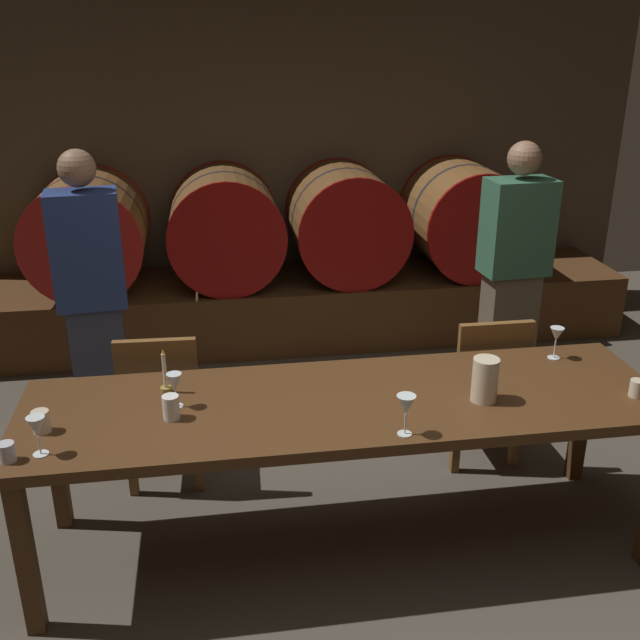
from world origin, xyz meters
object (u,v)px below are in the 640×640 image
at_px(chair_left, 162,401).
at_px(cup_center_left, 41,421).
at_px(dining_table, 346,413).
at_px(wine_barrel_center_right, 346,222).
at_px(wine_glass_center_left, 175,384).
at_px(wine_barrel_far_left, 88,233).
at_px(candle_center, 165,380).
at_px(wine_glass_center_right, 406,406).
at_px(pitcher, 485,380).
at_px(wine_barrel_far_right, 464,218).
at_px(cup_far_right, 637,388).
at_px(cup_center_right, 171,407).
at_px(cup_far_left, 7,452).
at_px(chair_right, 484,382).
at_px(wine_glass_far_right, 556,335).
at_px(wine_barrel_center_left, 225,227).
at_px(wine_glass_far_left, 37,428).
at_px(guest_left, 92,297).
at_px(guest_right, 512,282).

distance_m(chair_left, cup_center_left, 0.90).
bearing_deg(dining_table, chair_left, 142.75).
relative_size(wine_barrel_center_right, wine_glass_center_left, 5.42).
distance_m(wine_barrel_far_left, wine_glass_center_left, 2.60).
height_order(candle_center, wine_glass_center_right, candle_center).
height_order(wine_barrel_far_left, pitcher, wine_barrel_far_left).
bearing_deg(wine_barrel_far_right, cup_far_right, -93.01).
bearing_deg(cup_center_right, cup_far_left, -158.69).
xyz_separation_m(dining_table, chair_right, (0.88, 0.60, -0.21)).
relative_size(candle_center, cup_far_right, 2.74).
bearing_deg(cup_center_right, wine_barrel_far_left, 104.32).
bearing_deg(chair_left, wine_barrel_far_right, -137.29).
bearing_deg(cup_far_right, wine_glass_far_right, 112.51).
xyz_separation_m(wine_barrel_center_left, pitcher, (1.02, -2.66, -0.03)).
bearing_deg(wine_glass_far_left, wine_glass_center_left, 31.53).
height_order(wine_barrel_center_right, cup_center_right, wine_barrel_center_right).
bearing_deg(wine_glass_center_right, cup_center_left, 170.17).
relative_size(wine_barrel_center_right, cup_center_left, 9.13).
xyz_separation_m(wine_barrel_far_left, guest_left, (0.19, -1.31, -0.03)).
bearing_deg(dining_table, wine_barrel_far_left, 119.02).
distance_m(wine_barrel_far_left, wine_glass_far_left, 2.83).
relative_size(wine_barrel_center_left, chair_right, 0.97).
bearing_deg(cup_far_left, wine_glass_far_left, 13.41).
distance_m(chair_left, candle_center, 0.57).
relative_size(wine_glass_far_left, cup_center_left, 1.75).
relative_size(wine_glass_center_right, cup_far_left, 2.30).
height_order(wine_barrel_center_left, wine_glass_far_left, wine_barrel_center_left).
relative_size(wine_barrel_center_left, wine_barrel_center_right, 1.00).
xyz_separation_m(chair_right, cup_far_left, (-2.24, -0.88, 0.32)).
bearing_deg(candle_center, guest_left, 112.76).
xyz_separation_m(pitcher, wine_glass_far_left, (-1.83, -0.16, 0.02)).
xyz_separation_m(chair_right, guest_right, (0.34, 0.53, 0.38)).
distance_m(guest_right, wine_glass_far_left, 2.82).
relative_size(chair_left, guest_right, 0.52).
xyz_separation_m(dining_table, wine_glass_center_left, (-0.74, 0.05, 0.17)).
height_order(wine_barrel_far_left, cup_center_left, wine_barrel_far_left).
height_order(cup_far_left, cup_center_right, cup_center_right).
bearing_deg(wine_glass_center_left, guest_left, 112.26).
relative_size(wine_glass_far_left, wine_glass_center_left, 1.04).
bearing_deg(wine_barrel_far_left, candle_center, -74.98).
height_order(wine_barrel_center_right, wine_glass_far_right, wine_barrel_center_right).
height_order(guest_right, wine_glass_far_left, guest_right).
distance_m(guest_right, candle_center, 2.21).
bearing_deg(guest_right, pitcher, 58.98).
bearing_deg(wine_barrel_far_left, cup_center_left, -86.70).
height_order(wine_barrel_center_left, wine_glass_center_right, wine_barrel_center_left).
xyz_separation_m(wine_barrel_far_right, guest_right, (-0.20, -1.44, -0.03)).
distance_m(pitcher, wine_glass_center_right, 0.48).
height_order(chair_left, cup_center_left, chair_left).
distance_m(chair_right, cup_center_left, 2.28).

